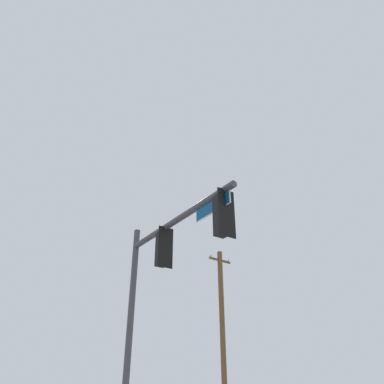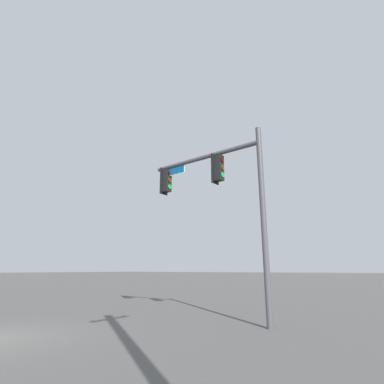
% 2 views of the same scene
% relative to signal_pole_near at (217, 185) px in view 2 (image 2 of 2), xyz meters
% --- Properties ---
extents(signal_pole_near, '(5.51, 0.75, 7.33)m').
position_rel_signal_pole_near_xyz_m(signal_pole_near, '(0.00, 0.00, 0.00)').
color(signal_pole_near, '#47474C').
rests_on(signal_pole_near, ground_plane).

